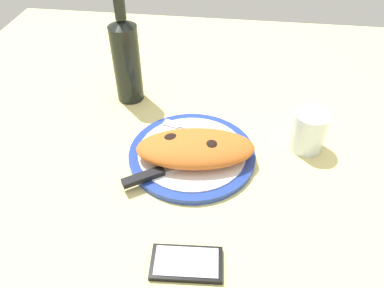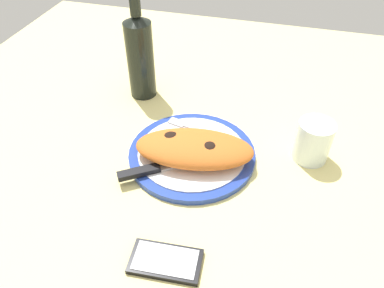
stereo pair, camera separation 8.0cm
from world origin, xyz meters
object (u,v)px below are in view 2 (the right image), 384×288
Objects in this scene: plate at (192,154)px; smartphone at (166,261)px; knife at (155,169)px; calzone at (194,148)px; wine_bottle at (140,55)px; fork at (194,128)px; water_glass at (313,143)px.

plate is 26.54cm from smartphone.
knife reaches higher than smartphone.
calzone is 0.93× the size of wine_bottle.
knife is at bearing -65.86° from smartphone.
water_glass is at bearing 178.49° from fork.
wine_bottle is at bearing -17.56° from water_glass.
calzone is at bearing 105.40° from fork.
fork is 26.61cm from water_glass.
plate is 26.07cm from water_glass.
smartphone is (-4.10, 33.78, -1.32)cm from fork.
plate is at bearing 14.94° from water_glass.
fork is (1.53, -7.36, 1.08)cm from plate.
fork is at bearing -1.51° from water_glass.
water_glass is at bearing -124.13° from smartphone.
knife is 32.70cm from wine_bottle.
smartphone is (-1.60, 24.71, -3.56)cm from calzone.
water_glass reaches higher than fork.
fork is 34.05cm from smartphone.
knife is 1.59× the size of smartphone.
wine_bottle reaches higher than fork.
water_glass reaches higher than calzone.
smartphone is at bearing 114.14° from knife.
smartphone is 1.35× the size of water_glass.
fork is at bearing -83.09° from smartphone.
calzone is at bearing 132.03° from wine_bottle.
calzone is 25.02cm from smartphone.
fork is 1.31× the size of smartphone.
wine_bottle reaches higher than knife.
wine_bottle is at bearing -36.97° from fork.
fork is 15.69cm from knife.
smartphone is (-8.37, 18.69, -1.61)cm from knife.
fork is 0.57× the size of wine_bottle.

